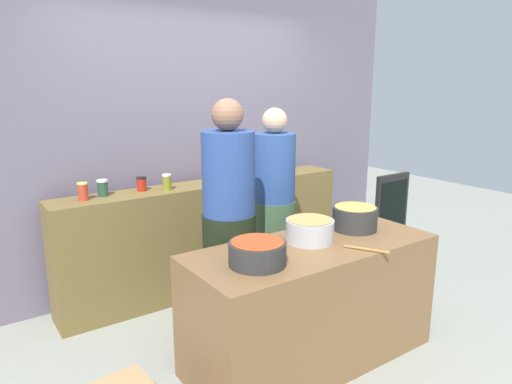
# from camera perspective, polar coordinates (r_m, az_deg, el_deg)

# --- Properties ---
(ground) EXTENTS (12.00, 12.00, 0.00)m
(ground) POSITION_cam_1_polar(r_m,az_deg,el_deg) (3.63, 3.32, -17.45)
(ground) COLOR gray
(storefront_wall) EXTENTS (4.80, 0.12, 3.00)m
(storefront_wall) POSITION_cam_1_polar(r_m,az_deg,el_deg) (4.36, -8.39, 8.54)
(storefront_wall) COLOR slate
(storefront_wall) RESTS_ON ground
(display_shelf) EXTENTS (2.70, 0.36, 0.98)m
(display_shelf) POSITION_cam_1_polar(r_m,az_deg,el_deg) (4.26, -5.80, -5.39)
(display_shelf) COLOR brown
(display_shelf) RESTS_ON ground
(prep_table) EXTENTS (1.70, 0.70, 0.82)m
(prep_table) POSITION_cam_1_polar(r_m,az_deg,el_deg) (3.23, 6.79, -13.35)
(prep_table) COLOR brown
(prep_table) RESTS_ON ground
(preserve_jar_0) EXTENTS (0.08, 0.08, 0.14)m
(preserve_jar_0) POSITION_cam_1_polar(r_m,az_deg,el_deg) (3.73, -20.46, 0.07)
(preserve_jar_0) COLOR #BD3B25
(preserve_jar_0) RESTS_ON display_shelf
(preserve_jar_1) EXTENTS (0.09, 0.09, 0.13)m
(preserve_jar_1) POSITION_cam_1_polar(r_m,az_deg,el_deg) (3.82, -18.29, 0.49)
(preserve_jar_1) COLOR #274836
(preserve_jar_1) RESTS_ON display_shelf
(preserve_jar_2) EXTENTS (0.08, 0.08, 0.12)m
(preserve_jar_2) POSITION_cam_1_polar(r_m,az_deg,el_deg) (3.91, -13.85, 0.98)
(preserve_jar_2) COLOR #AD2315
(preserve_jar_2) RESTS_ON display_shelf
(preserve_jar_3) EXTENTS (0.08, 0.08, 0.13)m
(preserve_jar_3) POSITION_cam_1_polar(r_m,az_deg,el_deg) (3.90, -10.86, 1.19)
(preserve_jar_3) COLOR olive
(preserve_jar_3) RESTS_ON display_shelf
(preserve_jar_4) EXTENTS (0.07, 0.07, 0.11)m
(preserve_jar_4) POSITION_cam_1_polar(r_m,az_deg,el_deg) (4.07, -5.43, 1.72)
(preserve_jar_4) COLOR brown
(preserve_jar_4) RESTS_ON display_shelf
(preserve_jar_5) EXTENTS (0.09, 0.09, 0.11)m
(preserve_jar_5) POSITION_cam_1_polar(r_m,az_deg,el_deg) (4.29, -2.81, 2.40)
(preserve_jar_5) COLOR red
(preserve_jar_5) RESTS_ON display_shelf
(preserve_jar_6) EXTENTS (0.09, 0.09, 0.10)m
(preserve_jar_6) POSITION_cam_1_polar(r_m,az_deg,el_deg) (4.38, -0.73, 2.53)
(preserve_jar_6) COLOR #D26411
(preserve_jar_6) RESTS_ON display_shelf
(preserve_jar_7) EXTENTS (0.09, 0.09, 0.13)m
(preserve_jar_7) POSITION_cam_1_polar(r_m,az_deg,el_deg) (4.42, 0.76, 2.82)
(preserve_jar_7) COLOR orange
(preserve_jar_7) RESTS_ON display_shelf
(preserve_jar_8) EXTENTS (0.08, 0.08, 0.12)m
(preserve_jar_8) POSITION_cam_1_polar(r_m,az_deg,el_deg) (4.50, 1.51, 2.98)
(preserve_jar_8) COLOR #D65E0B
(preserve_jar_8) RESTS_ON display_shelf
(preserve_jar_9) EXTENTS (0.08, 0.08, 0.14)m
(preserve_jar_9) POSITION_cam_1_polar(r_m,az_deg,el_deg) (4.59, 3.09, 3.29)
(preserve_jar_9) COLOR #AA3326
(preserve_jar_9) RESTS_ON display_shelf
(preserve_jar_10) EXTENTS (0.09, 0.09, 0.11)m
(preserve_jar_10) POSITION_cam_1_polar(r_m,az_deg,el_deg) (4.69, 4.22, 3.30)
(preserve_jar_10) COLOR #963E28
(preserve_jar_10) RESTS_ON display_shelf
(cooking_pot_left) EXTENTS (0.34, 0.34, 0.14)m
(cooking_pot_left) POSITION_cam_1_polar(r_m,az_deg,el_deg) (2.71, 0.17, -7.52)
(cooking_pot_left) COLOR #2D2D2D
(cooking_pot_left) RESTS_ON prep_table
(cooking_pot_center) EXTENTS (0.32, 0.32, 0.15)m
(cooking_pot_center) POSITION_cam_1_polar(r_m,az_deg,el_deg) (3.11, 6.61, -4.69)
(cooking_pot_center) COLOR #B7B7BC
(cooking_pot_center) RESTS_ON prep_table
(cooking_pot_right) EXTENTS (0.32, 0.32, 0.17)m
(cooking_pot_right) POSITION_cam_1_polar(r_m,az_deg,el_deg) (3.41, 12.02, -3.16)
(cooking_pot_right) COLOR #2D2D2D
(cooking_pot_right) RESTS_ON prep_table
(wooden_spoon) EXTENTS (0.16, 0.26, 0.02)m
(wooden_spoon) POSITION_cam_1_polar(r_m,az_deg,el_deg) (3.02, 13.38, -6.86)
(wooden_spoon) COLOR #9E703D
(wooden_spoon) RESTS_ON prep_table
(cook_with_tongs) EXTENTS (0.38, 0.38, 1.75)m
(cook_with_tongs) POSITION_cam_1_polar(r_m,az_deg,el_deg) (3.33, -3.31, -5.31)
(cook_with_tongs) COLOR black
(cook_with_tongs) RESTS_ON ground
(cook_in_cap) EXTENTS (0.36, 0.36, 1.66)m
(cook_in_cap) POSITION_cam_1_polar(r_m,az_deg,el_deg) (3.87, 2.19, -3.24)
(cook_in_cap) COLOR #40603F
(cook_in_cap) RESTS_ON ground
(chalkboard_sign) EXTENTS (0.45, 0.05, 0.96)m
(chalkboard_sign) POSITION_cam_1_polar(r_m,az_deg,el_deg) (4.91, 16.17, -3.37)
(chalkboard_sign) COLOR black
(chalkboard_sign) RESTS_ON ground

